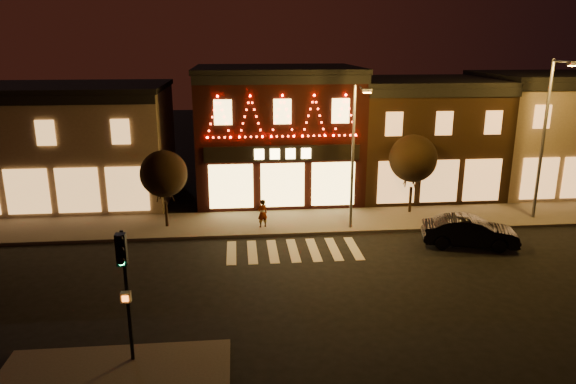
{
  "coord_description": "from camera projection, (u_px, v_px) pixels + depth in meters",
  "views": [
    {
      "loc": [
        -2.6,
        -19.99,
        9.84
      ],
      "look_at": [
        -0.26,
        4.0,
        2.97
      ],
      "focal_mm": 33.17,
      "sensor_mm": 36.0,
      "label": 1
    }
  ],
  "objects": [
    {
      "name": "pedestrian",
      "position": [
        262.0,
        213.0,
        28.54
      ],
      "size": [
        0.65,
        0.54,
        1.54
      ],
      "primitive_type": "imported",
      "rotation": [
        0.0,
        0.0,
        3.49
      ],
      "color": "gray",
      "rests_on": "sidewalk_far"
    },
    {
      "name": "ground",
      "position": [
        304.0,
        287.0,
        22.07
      ],
      "size": [
        120.0,
        120.0,
        0.0
      ],
      "primitive_type": "plane",
      "color": "black",
      "rests_on": "ground"
    },
    {
      "name": "building_pulp",
      "position": [
        277.0,
        132.0,
        34.31
      ],
      "size": [
        10.2,
        8.34,
        8.3
      ],
      "color": "black",
      "rests_on": "ground"
    },
    {
      "name": "sidewalk_far",
      "position": [
        321.0,
        221.0,
        29.9
      ],
      "size": [
        44.0,
        4.0,
        0.15
      ],
      "primitive_type": "cube",
      "color": "#47423D",
      "rests_on": "ground"
    },
    {
      "name": "streetlamp_right",
      "position": [
        547.0,
        128.0,
        28.66
      ],
      "size": [
        0.55,
        2.0,
        8.78
      ],
      "rotation": [
        0.0,
        0.0,
        0.01
      ],
      "color": "#59595E",
      "rests_on": "sidewalk_far"
    },
    {
      "name": "traffic_signal_near",
      "position": [
        124.0,
        272.0,
        15.86
      ],
      "size": [
        0.3,
        0.44,
        4.31
      ],
      "rotation": [
        0.0,
        0.0,
        0.01
      ],
      "color": "black",
      "rests_on": "sidewalk_near"
    },
    {
      "name": "tree_left",
      "position": [
        164.0,
        174.0,
        28.09
      ],
      "size": [
        2.49,
        2.49,
        4.17
      ],
      "rotation": [
        0.0,
        0.0,
        0.09
      ],
      "color": "black",
      "rests_on": "sidewalk_far"
    },
    {
      "name": "tree_right",
      "position": [
        413.0,
        159.0,
        30.43
      ],
      "size": [
        2.73,
        2.73,
        4.57
      ],
      "rotation": [
        0.0,
        0.0,
        0.04
      ],
      "color": "black",
      "rests_on": "sidewalk_far"
    },
    {
      "name": "streetlamp_mid",
      "position": [
        355.0,
        147.0,
        27.29
      ],
      "size": [
        0.59,
        1.74,
        7.56
      ],
      "rotation": [
        0.0,
        0.0,
        -0.17
      ],
      "color": "#59595E",
      "rests_on": "sidewalk_far"
    },
    {
      "name": "building_right_b",
      "position": [
        548.0,
        131.0,
        36.12
      ],
      "size": [
        9.2,
        8.28,
        7.8
      ],
      "color": "#7C6B58",
      "rests_on": "ground"
    },
    {
      "name": "dark_sedan",
      "position": [
        470.0,
        232.0,
        26.27
      ],
      "size": [
        4.81,
        2.62,
        1.5
      ],
      "primitive_type": "imported",
      "rotation": [
        0.0,
        0.0,
        1.33
      ],
      "color": "black",
      "rests_on": "ground"
    },
    {
      "name": "building_left",
      "position": [
        70.0,
        143.0,
        33.25
      ],
      "size": [
        12.2,
        8.28,
        7.3
      ],
      "color": "#7C6B58",
      "rests_on": "ground"
    },
    {
      "name": "building_right_a",
      "position": [
        419.0,
        136.0,
        35.32
      ],
      "size": [
        9.2,
        8.28,
        7.5
      ],
      "color": "#362213",
      "rests_on": "ground"
    }
  ]
}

